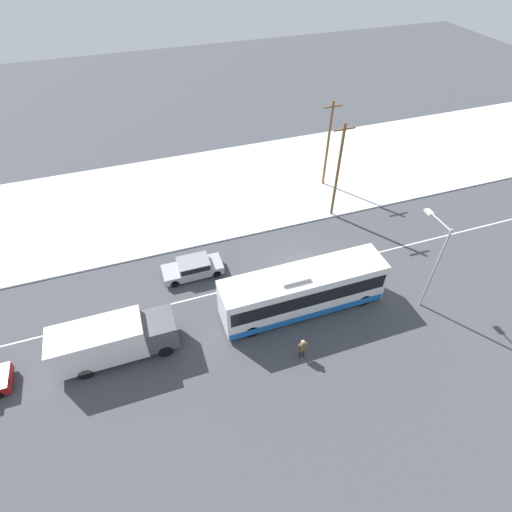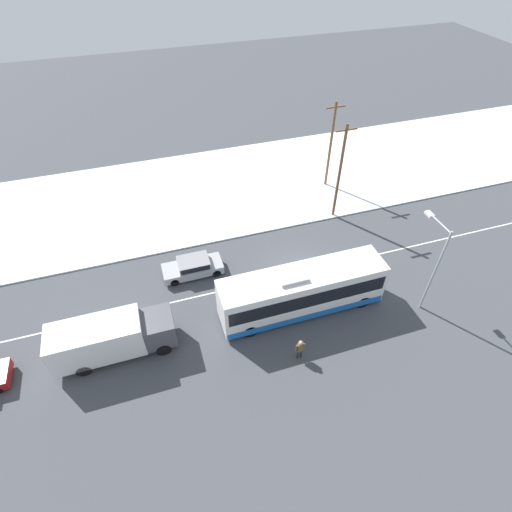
# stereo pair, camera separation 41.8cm
# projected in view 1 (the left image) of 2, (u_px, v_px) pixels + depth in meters

# --- Properties ---
(ground_plane) EXTENTS (120.00, 120.00, 0.00)m
(ground_plane) POSITION_uv_depth(u_px,v_px,m) (301.00, 272.00, 30.28)
(ground_plane) COLOR #424449
(snow_lot) EXTENTS (80.00, 14.98, 0.12)m
(snow_lot) POSITION_uv_depth(u_px,v_px,m) (248.00, 183.00, 39.12)
(snow_lot) COLOR white
(snow_lot) RESTS_ON ground_plane
(lane_marking_center) EXTENTS (60.00, 0.12, 0.00)m
(lane_marking_center) POSITION_uv_depth(u_px,v_px,m) (301.00, 272.00, 30.27)
(lane_marking_center) COLOR silver
(lane_marking_center) RESTS_ON ground_plane
(city_bus) EXTENTS (11.14, 2.57, 3.58)m
(city_bus) POSITION_uv_depth(u_px,v_px,m) (303.00, 291.00, 26.53)
(city_bus) COLOR white
(city_bus) RESTS_ON ground_plane
(box_truck) EXTENTS (7.29, 2.30, 2.80)m
(box_truck) POSITION_uv_depth(u_px,v_px,m) (112.00, 340.00, 23.88)
(box_truck) COLOR silver
(box_truck) RESTS_ON ground_plane
(sedan_car) EXTENTS (4.43, 1.80, 1.36)m
(sedan_car) POSITION_uv_depth(u_px,v_px,m) (193.00, 267.00, 29.58)
(sedan_car) COLOR #9E9EA3
(sedan_car) RESTS_ON ground_plane
(pedestrian_at_stop) EXTENTS (0.60, 0.27, 1.68)m
(pedestrian_at_stop) POSITION_uv_depth(u_px,v_px,m) (303.00, 347.00, 24.13)
(pedestrian_at_stop) COLOR #23232D
(pedestrian_at_stop) RESTS_ON ground_plane
(streetlamp) EXTENTS (0.36, 2.44, 6.78)m
(streetlamp) POSITION_uv_depth(u_px,v_px,m) (434.00, 255.00, 25.32)
(streetlamp) COLOR #9EA3A8
(streetlamp) RESTS_ON ground_plane
(utility_pole_roadside) EXTENTS (1.80, 0.24, 8.53)m
(utility_pole_roadside) POSITION_uv_depth(u_px,v_px,m) (338.00, 171.00, 32.50)
(utility_pole_roadside) COLOR brown
(utility_pole_roadside) RESTS_ON ground_plane
(utility_pole_snowlot) EXTENTS (1.80, 0.24, 8.24)m
(utility_pole_snowlot) POSITION_uv_depth(u_px,v_px,m) (328.00, 144.00, 36.19)
(utility_pole_snowlot) COLOR brown
(utility_pole_snowlot) RESTS_ON ground_plane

